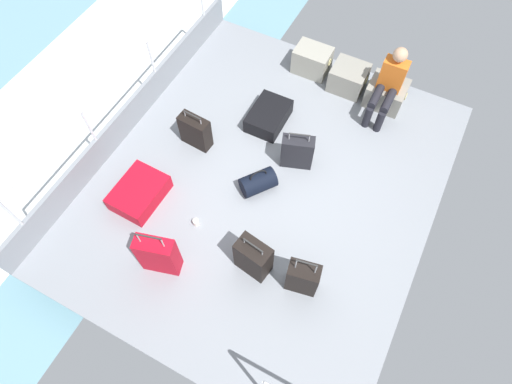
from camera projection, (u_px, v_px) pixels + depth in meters
The scene contains 17 objects.
ground_plane at pixel (266, 183), 5.89m from camera, with size 4.40×5.20×0.06m, color gray.
gunwale_port at pixel (131, 114), 6.16m from camera, with size 0.06×5.20×0.45m, color gray.
railing_port at pixel (120, 86), 5.68m from camera, with size 0.04×4.20×1.02m.
sea_wake at pixel (67, 105), 6.98m from camera, with size 12.00×12.00×0.01m.
cargo_crate_0 at pixel (312, 60), 6.71m from camera, with size 0.58×0.40×0.42m.
cargo_crate_1 at pixel (349, 78), 6.55m from camera, with size 0.56×0.48×0.39m.
cargo_crate_2 at pixel (386, 93), 6.41m from camera, with size 0.58×0.49×0.37m.
passenger_seated at pixel (389, 83), 6.00m from camera, with size 0.34×0.66×1.07m.
suitcase_0 at pixel (139, 193), 5.64m from camera, with size 0.57×0.74×0.24m.
suitcase_1 at pixel (269, 116), 6.27m from camera, with size 0.49×0.69×0.25m.
suitcase_2 at pixel (253, 258), 5.01m from camera, with size 0.44×0.31×0.68m.
suitcase_3 at pixel (158, 255), 4.98m from camera, with size 0.49×0.31×0.87m.
suitcase_4 at pixel (303, 278), 4.92m from camera, with size 0.40×0.28×0.75m.
suitcase_5 at pixel (297, 152), 5.78m from camera, with size 0.47×0.32×0.66m.
suitcase_6 at pixel (195, 131), 5.97m from camera, with size 0.44×0.23×0.61m.
duffel_bag at pixel (258, 182), 5.69m from camera, with size 0.50×0.54×0.41m.
paper_cup at pixel (196, 222), 5.50m from camera, with size 0.08×0.08×0.10m, color white.
Camera 1 is at (1.27, -2.74, 5.03)m, focal length 30.18 mm.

